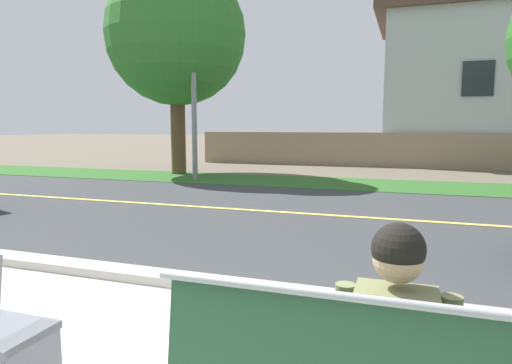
{
  "coord_description": "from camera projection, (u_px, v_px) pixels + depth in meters",
  "views": [
    {
      "loc": [
        1.51,
        -1.62,
        1.65
      ],
      "look_at": [
        -0.16,
        3.27,
        1.0
      ],
      "focal_mm": 31.23,
      "sensor_mm": 36.0,
      "label": 1
    }
  ],
  "objects": [
    {
      "name": "streetlamp",
      "position": [
        196.0,
        43.0,
        13.58
      ],
      "size": [
        0.24,
        2.1,
        7.35
      ],
      "color": "gray",
      "rests_on": "ground_plane"
    },
    {
      "name": "shade_tree_far_left",
      "position": [
        179.0,
        24.0,
        14.73
      ],
      "size": [
        4.69,
        4.69,
        7.73
      ],
      "color": "brown",
      "rests_on": "ground_plane"
    },
    {
      "name": "garden_wall",
      "position": [
        349.0,
        149.0,
        18.47
      ],
      "size": [
        13.0,
        0.36,
        1.4
      ],
      "primitive_type": "cube",
      "color": "gray",
      "rests_on": "ground_plane"
    },
    {
      "name": "far_verge_grass",
      "position": [
        351.0,
        184.0,
        12.76
      ],
      "size": [
        48.0,
        2.8,
        0.02
      ],
      "primitive_type": "cube",
      "color": "#2D6026",
      "rests_on": "ground_plane"
    },
    {
      "name": "ground_plane",
      "position": [
        333.0,
        202.0,
        9.72
      ],
      "size": [
        140.0,
        140.0,
        0.0
      ],
      "primitive_type": "plane",
      "color": "#665B4C"
    },
    {
      "name": "street_asphalt",
      "position": [
        320.0,
        215.0,
        8.31
      ],
      "size": [
        52.0,
        8.0,
        0.01
      ],
      "primitive_type": "cube",
      "color": "#383A3D",
      "rests_on": "ground_plane"
    },
    {
      "name": "road_centre_line",
      "position": [
        320.0,
        215.0,
        8.31
      ],
      "size": [
        48.0,
        0.14,
        0.01
      ],
      "primitive_type": "cube",
      "color": "#E0CC4C",
      "rests_on": "ground_plane"
    },
    {
      "name": "curb_edge",
      "position": [
        242.0,
        288.0,
        4.41
      ],
      "size": [
        44.0,
        0.3,
        0.11
      ],
      "primitive_type": "cube",
      "color": "#ADA89E",
      "rests_on": "ground_plane"
    },
    {
      "name": "seated_person_olive",
      "position": [
        395.0,
        344.0,
        2.0
      ],
      "size": [
        0.52,
        0.68,
        1.25
      ],
      "color": "#47382D",
      "rests_on": "ground_plane"
    }
  ]
}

